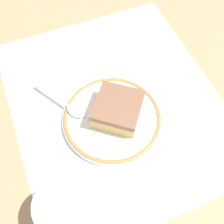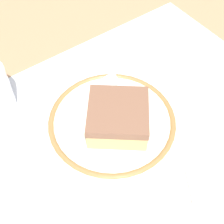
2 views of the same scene
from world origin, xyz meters
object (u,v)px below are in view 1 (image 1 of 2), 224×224
at_px(cake_slice, 118,109).
at_px(cup, 65,211).
at_px(plate, 112,118).
at_px(sugar_packet, 169,81).
at_px(napkin, 142,60).
at_px(spoon, 67,105).

xyz_separation_m(cake_slice, cup, (0.13, -0.14, 0.00)).
bearing_deg(plate, sugar_packet, 105.30).
relative_size(cake_slice, napkin, 0.85).
bearing_deg(cake_slice, napkin, 137.25).
xyz_separation_m(plate, sugar_packet, (-0.04, 0.14, -0.00)).
relative_size(plate, cup, 2.36).
height_order(spoon, cup, cup).
xyz_separation_m(cup, sugar_packet, (-0.17, 0.27, -0.03)).
distance_m(plate, sugar_packet, 0.15).
height_order(spoon, napkin, spoon).
xyz_separation_m(plate, napkin, (-0.11, 0.12, -0.01)).
distance_m(cake_slice, spoon, 0.10).
bearing_deg(cup, napkin, 135.07).
bearing_deg(cake_slice, plate, -83.37).
height_order(cup, sugar_packet, cup).
height_order(cake_slice, spoon, cake_slice).
relative_size(cake_slice, cup, 1.46).
relative_size(napkin, sugar_packet, 2.69).
height_order(napkin, sugar_packet, sugar_packet).
relative_size(spoon, sugar_packet, 2.31).
height_order(plate, cup, cup).
bearing_deg(napkin, spoon, -72.15).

